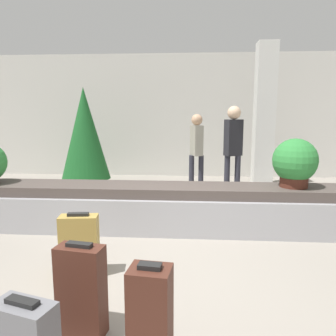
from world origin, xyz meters
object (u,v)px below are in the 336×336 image
at_px(suitcase_0, 81,291).
at_px(decorated_tree, 85,134).
at_px(pillar, 264,116).
at_px(traveler_0, 233,144).
at_px(suitcase_2, 150,322).
at_px(traveler_1, 197,146).
at_px(potted_plant_0, 295,163).
at_px(suitcase_1, 80,245).

height_order(suitcase_0, decorated_tree, decorated_tree).
height_order(pillar, traveler_0, pillar).
bearing_deg(traveler_0, suitcase_0, -139.48).
height_order(suitcase_2, traveler_1, traveler_1).
xyz_separation_m(traveler_0, traveler_1, (-0.69, 0.57, -0.11)).
bearing_deg(suitcase_2, potted_plant_0, 65.43).
bearing_deg(traveler_1, pillar, 94.46).
xyz_separation_m(traveler_0, decorated_tree, (-3.21, 0.99, 0.12)).
distance_m(potted_plant_0, traveler_1, 2.64).
height_order(traveler_0, traveler_1, traveler_0).
bearing_deg(suitcase_2, traveler_1, 92.84).
xyz_separation_m(potted_plant_0, decorated_tree, (-3.84, 2.71, 0.22)).
bearing_deg(traveler_0, traveler_1, 112.36).
bearing_deg(potted_plant_0, suitcase_0, -133.22).
relative_size(suitcase_0, decorated_tree, 0.32).
bearing_deg(decorated_tree, traveler_0, -17.14).
bearing_deg(pillar, suitcase_0, -114.45).
bearing_deg(pillar, potted_plant_0, -93.69).
height_order(suitcase_1, potted_plant_0, potted_plant_0).
bearing_deg(traveler_0, suitcase_2, -131.30).
distance_m(potted_plant_0, decorated_tree, 4.71).
height_order(pillar, decorated_tree, pillar).
distance_m(suitcase_1, suitcase_2, 1.54).
bearing_deg(decorated_tree, traveler_1, -9.55).
distance_m(traveler_0, decorated_tree, 3.36).
bearing_deg(suitcase_0, decorated_tree, 116.92).
relative_size(pillar, decorated_tree, 1.43).
distance_m(suitcase_0, potted_plant_0, 3.33).
height_order(pillar, traveler_1, pillar).
distance_m(suitcase_1, potted_plant_0, 3.03).
relative_size(suitcase_2, traveler_0, 0.42).
bearing_deg(potted_plant_0, pillar, 86.31).
relative_size(suitcase_1, suitcase_2, 0.88).
distance_m(pillar, suitcase_2, 6.12).
bearing_deg(suitcase_0, suitcase_1, 119.25).
bearing_deg(suitcase_0, potted_plant_0, 56.21).
relative_size(suitcase_1, potted_plant_0, 0.98).
distance_m(suitcase_2, traveler_0, 4.64).
relative_size(potted_plant_0, decorated_tree, 0.30).
xyz_separation_m(suitcase_0, suitcase_1, (-0.33, 0.91, -0.03)).
bearing_deg(pillar, suitcase_2, -108.15).
bearing_deg(suitcase_2, traveler_0, 83.75).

